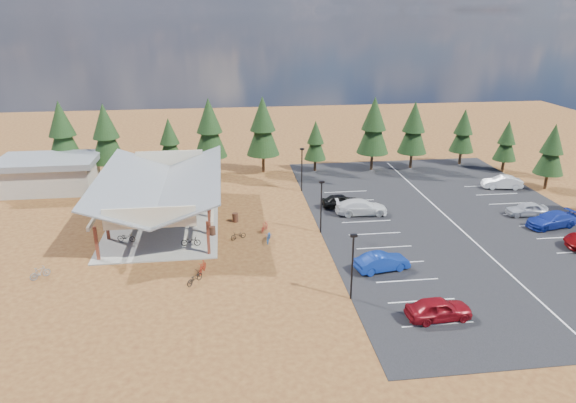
{
  "coord_description": "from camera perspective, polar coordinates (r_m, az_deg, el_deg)",
  "views": [
    {
      "loc": [
        -3.62,
        -41.79,
        19.78
      ],
      "look_at": [
        2.19,
        4.44,
        2.37
      ],
      "focal_mm": 32.0,
      "sensor_mm": 36.0,
      "label": 1
    }
  ],
  "objects": [
    {
      "name": "bike_11",
      "position": [
        41.98,
        -9.47,
        -7.17
      ],
      "size": [
        0.92,
        1.7,
        0.98
      ],
      "primitive_type": "imported",
      "rotation": [
        0.0,
        0.0,
        -0.3
      ],
      "color": "maroon",
      "rests_on": "ground"
    },
    {
      "name": "car_8",
      "position": [
        57.75,
        24.98,
        -0.77
      ],
      "size": [
        4.14,
        1.91,
        1.37
      ],
      "primitive_type": "imported",
      "rotation": [
        0.0,
        0.0,
        -1.64
      ],
      "color": "#B1B3BA",
      "rests_on": "asphalt_lot"
    },
    {
      "name": "pine_8",
      "position": [
        73.08,
        18.9,
        7.43
      ],
      "size": [
        3.26,
        3.26,
        7.59
      ],
      "color": "#382314",
      "rests_on": "ground"
    },
    {
      "name": "pine_0",
      "position": [
        68.55,
        -23.8,
        7.11
      ],
      "size": [
        4.18,
        4.18,
        9.73
      ],
      "color": "#382314",
      "rests_on": "ground"
    },
    {
      "name": "bike_2",
      "position": [
        55.58,
        -16.24,
        -0.62
      ],
      "size": [
        1.69,
        0.63,
        0.88
      ],
      "primitive_type": "imported",
      "rotation": [
        0.0,
        0.0,
        1.6
      ],
      "color": "navy",
      "rests_on": "concrete_pad"
    },
    {
      "name": "car_3",
      "position": [
        53.21,
        8.16,
        -0.61
      ],
      "size": [
        5.43,
        2.49,
        1.54
      ],
      "primitive_type": "imported",
      "rotation": [
        0.0,
        0.0,
        1.51
      ],
      "color": "white",
      "rests_on": "asphalt_lot"
    },
    {
      "name": "bike_3",
      "position": [
        59.48,
        -13.96,
        1.04
      ],
      "size": [
        1.64,
        0.55,
        0.97
      ],
      "primitive_type": "imported",
      "rotation": [
        0.0,
        0.0,
        1.51
      ],
      "color": "maroon",
      "rests_on": "concrete_pad"
    },
    {
      "name": "bike_5",
      "position": [
        50.7,
        -12.59,
        -2.26
      ],
      "size": [
        1.7,
        0.56,
        1.01
      ],
      "primitive_type": "imported",
      "rotation": [
        0.0,
        0.0,
        1.52
      ],
      "color": "#92969A",
      "rests_on": "concrete_pad"
    },
    {
      "name": "bike_pavilion",
      "position": [
        51.73,
        -13.9,
        1.91
      ],
      "size": [
        11.65,
        19.4,
        4.97
      ],
      "color": "#5C2A1A",
      "rests_on": "concrete_pad"
    },
    {
      "name": "bike_15",
      "position": [
        48.87,
        -2.62,
        -2.8
      ],
      "size": [
        1.13,
        1.63,
        0.96
      ],
      "primitive_type": "imported",
      "rotation": [
        0.0,
        0.0,
        2.67
      ],
      "color": "maroon",
      "rests_on": "ground"
    },
    {
      "name": "concrete_pad",
      "position": [
        53.02,
        -13.55,
        -1.96
      ],
      "size": [
        10.6,
        18.6,
        0.1
      ],
      "primitive_type": "cube",
      "color": "gray",
      "rests_on": "ground"
    },
    {
      "name": "bike_12",
      "position": [
        40.51,
        -10.34,
        -8.35
      ],
      "size": [
        1.55,
        1.81,
        0.94
      ],
      "primitive_type": "imported",
      "rotation": [
        0.0,
        0.0,
        2.52
      ],
      "color": "black",
      "rests_on": "ground"
    },
    {
      "name": "trash_bin_0",
      "position": [
        48.41,
        -8.41,
        -3.28
      ],
      "size": [
        0.6,
        0.6,
        0.9
      ],
      "primitive_type": "cylinder",
      "color": "#3F2316",
      "rests_on": "ground"
    },
    {
      "name": "pine_13",
      "position": [
        71.56,
        23.13,
        6.2
      ],
      "size": [
        2.9,
        2.9,
        6.76
      ],
      "color": "#382314",
      "rests_on": "ground"
    },
    {
      "name": "lamp_post_2",
      "position": [
        58.9,
        1.55,
        3.91
      ],
      "size": [
        0.5,
        0.25,
        5.14
      ],
      "color": "black",
      "rests_on": "ground"
    },
    {
      "name": "bike_16",
      "position": [
        47.39,
        -5.54,
        -3.75
      ],
      "size": [
        1.6,
        1.12,
        0.8
      ],
      "primitive_type": "imported",
      "rotation": [
        0.0,
        0.0,
        5.15
      ],
      "color": "black",
      "rests_on": "ground"
    },
    {
      "name": "asphalt_lot",
      "position": [
        53.72,
        17.74,
        -2.12
      ],
      "size": [
        27.0,
        44.0,
        0.04
      ],
      "primitive_type": "cube",
      "color": "black",
      "rests_on": "ground"
    },
    {
      "name": "car_0",
      "position": [
        36.94,
        16.4,
        -11.36
      ],
      "size": [
        4.59,
        2.06,
        1.53
      ],
      "primitive_type": "imported",
      "rotation": [
        0.0,
        0.0,
        1.63
      ],
      "color": "maroon",
      "rests_on": "asphalt_lot"
    },
    {
      "name": "car_1",
      "position": [
        42.24,
        10.41,
        -6.62
      ],
      "size": [
        4.68,
        2.39,
        1.47
      ],
      "primitive_type": "imported",
      "rotation": [
        0.0,
        0.0,
        1.77
      ],
      "color": "navy",
      "rests_on": "asphalt_lot"
    },
    {
      "name": "bike_6",
      "position": [
        56.19,
        -10.43,
        0.09
      ],
      "size": [
        1.66,
        0.81,
        0.84
      ],
      "primitive_type": "imported",
      "rotation": [
        0.0,
        0.0,
        1.74
      ],
      "color": "navy",
      "rests_on": "concrete_pad"
    },
    {
      "name": "outbuilding",
      "position": [
        65.62,
        -24.99,
        2.84
      ],
      "size": [
        11.0,
        7.0,
        3.9
      ],
      "color": "#ADA593",
      "rests_on": "ground"
    },
    {
      "name": "pine_2",
      "position": [
        65.93,
        -13.03,
        6.58
      ],
      "size": [
        3.18,
        3.18,
        7.41
      ],
      "color": "#382314",
      "rests_on": "ground"
    },
    {
      "name": "car_9",
      "position": [
        65.45,
        22.69,
        1.98
      ],
      "size": [
        4.68,
        2.31,
        1.47
      ],
      "primitive_type": "imported",
      "rotation": [
        0.0,
        0.0,
        -1.75
      ],
      "color": "white",
      "rests_on": "asphalt_lot"
    },
    {
      "name": "pine_5",
      "position": [
        66.4,
        3.07,
        6.77
      ],
      "size": [
        2.86,
        2.86,
        6.66
      ],
      "color": "#382314",
      "rests_on": "ground"
    },
    {
      "name": "car_4",
      "position": [
        54.89,
        5.87,
        0.08
      ],
      "size": [
        4.2,
        1.88,
        1.4
      ],
      "primitive_type": "imported",
      "rotation": [
        0.0,
        0.0,
        1.63
      ],
      "color": "black",
      "rests_on": "asphalt_lot"
    },
    {
      "name": "lamp_post_1",
      "position": [
        47.69,
        3.71,
        -0.18
      ],
      "size": [
        0.5,
        0.25,
        5.14
      ],
      "color": "black",
      "rests_on": "ground"
    },
    {
      "name": "lamp_post_0",
      "position": [
        36.98,
        7.17,
        -6.71
      ],
      "size": [
        0.5,
        0.25,
        5.14
      ],
      "color": "black",
      "rests_on": "ground"
    },
    {
      "name": "pine_12",
      "position": [
        66.5,
        27.26,
        5.14
      ],
      "size": [
        3.34,
        3.34,
        7.78
      ],
      "color": "#382314",
      "rests_on": "ground"
    },
    {
      "name": "bike_9",
      "position": [
        44.98,
        -25.85,
        -7.13
      ],
      "size": [
        1.55,
        1.4,
        0.98
      ],
      "primitive_type": "imported",
      "rotation": [
        0.0,
        0.0,
        2.27
      ],
      "color": "gray",
      "rests_on": "ground"
    },
    {
      "name": "bike_14",
      "position": [
        46.7,
        -2.15,
        -3.93
      ],
      "size": [
        1.01,
        1.95,
        0.98
      ],
      "primitive_type": "imported",
      "rotation": [
        0.0,
        0.0,
        -0.2
      ],
      "color": "navy",
      "rests_on": "ground"
    },
    {
      "name": "bike_4",
      "position": [
        46.46,
        -10.76,
        -4.33
      ],
      "size": [
        1.79,
        0.75,
        0.92
      ],
      "primitive_type": "imported",
      "rotation": [
        0.0,
        0.0,
        1.49
      ],
      "color": "black",
      "rests_on": "concrete_pad"
    },
    {
      "name": "pine_6",
      "position": [
        67.28,
        9.51,
        8.29
      ],
      "size": [
        4.13,
        4.13,
        9.63
      ],
      "color": "#382314",
      "rests_on": "ground"
    },
    {
      "name": "ground",
      "position": [
        46.38,
        -2.01,
        -4.77
      ],
      "size": [
        140.0,
        140.0,
        0.0
      ],
      "primitive_type": "plane",
      "color": "#572D17",
      "rests_on": "ground"
    },
    {
      "name": "bike_7",
      "position": [
        58.54,
        -10.27,
        0.98
      ],
      "size": [
        1.58,
        0.68,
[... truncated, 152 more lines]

